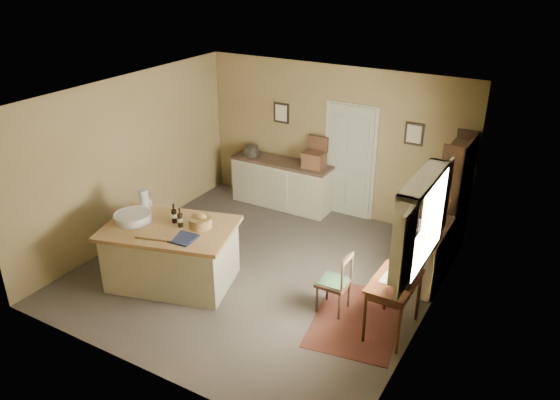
% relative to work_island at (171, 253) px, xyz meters
% --- Properties ---
extents(ground, '(5.00, 5.00, 0.00)m').
position_rel_work_island_xyz_m(ground, '(0.96, 0.88, -0.48)').
color(ground, brown).
rests_on(ground, ground).
extents(wall_back, '(5.00, 0.10, 2.70)m').
position_rel_work_island_xyz_m(wall_back, '(0.96, 3.38, 0.87)').
color(wall_back, olive).
rests_on(wall_back, ground).
extents(wall_front, '(5.00, 0.10, 2.70)m').
position_rel_work_island_xyz_m(wall_front, '(0.96, -1.62, 0.87)').
color(wall_front, olive).
rests_on(wall_front, ground).
extents(wall_left, '(0.10, 5.00, 2.70)m').
position_rel_work_island_xyz_m(wall_left, '(-1.54, 0.88, 0.87)').
color(wall_left, olive).
rests_on(wall_left, ground).
extents(wall_right, '(0.10, 5.00, 2.70)m').
position_rel_work_island_xyz_m(wall_right, '(3.46, 0.88, 0.87)').
color(wall_right, olive).
rests_on(wall_right, ground).
extents(ceiling, '(5.00, 5.00, 0.00)m').
position_rel_work_island_xyz_m(ceiling, '(0.96, 0.88, 2.22)').
color(ceiling, silver).
rests_on(ceiling, wall_back).
extents(door, '(0.97, 0.06, 2.11)m').
position_rel_work_island_xyz_m(door, '(1.31, 3.35, 0.57)').
color(door, '#A4AA90').
rests_on(door, ground).
extents(framed_prints, '(2.82, 0.02, 0.38)m').
position_rel_work_island_xyz_m(framed_prints, '(1.16, 3.36, 1.24)').
color(framed_prints, black).
rests_on(framed_prints, ground).
extents(window, '(0.25, 1.99, 1.12)m').
position_rel_work_island_xyz_m(window, '(3.38, 0.68, 1.07)').
color(window, '#BAB393').
rests_on(window, ground).
extents(work_island, '(2.07, 1.64, 1.20)m').
position_rel_work_island_xyz_m(work_island, '(0.00, 0.00, 0.00)').
color(work_island, '#BAB393').
rests_on(work_island, ground).
extents(sideboard, '(1.93, 0.55, 1.18)m').
position_rel_work_island_xyz_m(sideboard, '(0.09, 3.08, -0.00)').
color(sideboard, '#BAB393').
rests_on(sideboard, ground).
extents(rug, '(1.35, 1.76, 0.01)m').
position_rel_work_island_xyz_m(rug, '(2.71, 0.50, -0.48)').
color(rug, '#4F2019').
rests_on(rug, ground).
extents(writing_desk, '(0.52, 0.85, 0.82)m').
position_rel_work_island_xyz_m(writing_desk, '(3.16, 0.50, 0.18)').
color(writing_desk, '#381A0D').
rests_on(writing_desk, ground).
extents(desk_chair, '(0.40, 0.40, 0.86)m').
position_rel_work_island_xyz_m(desk_chair, '(2.33, 0.54, -0.05)').
color(desk_chair, '#332015').
rests_on(desk_chair, ground).
extents(right_cabinet, '(0.57, 1.01, 0.99)m').
position_rel_work_island_xyz_m(right_cabinet, '(3.16, 1.83, -0.02)').
color(right_cabinet, '#BAB393').
rests_on(right_cabinet, ground).
extents(shelving_unit, '(0.33, 0.87, 1.94)m').
position_rel_work_island_xyz_m(shelving_unit, '(3.31, 2.87, 0.49)').
color(shelving_unit, '#332015').
rests_on(shelving_unit, ground).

